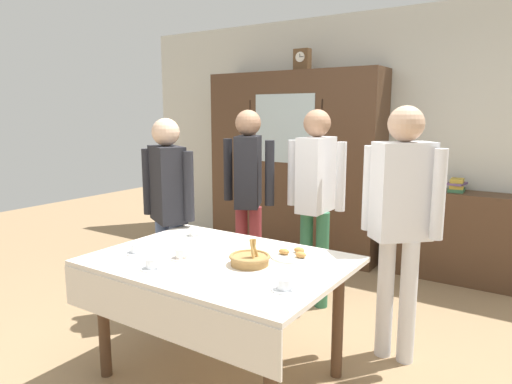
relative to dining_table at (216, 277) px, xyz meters
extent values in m
plane|color=#997A56|center=(0.00, 0.23, -0.66)|extent=(12.00, 12.00, 0.00)
cube|color=silver|center=(0.00, 2.88, 0.69)|extent=(6.40, 0.10, 2.70)
cylinder|color=#4C3321|center=(-0.61, -0.36, -0.29)|extent=(0.07, 0.07, 0.74)
cylinder|color=#4C3321|center=(0.61, -0.36, -0.29)|extent=(0.07, 0.07, 0.74)
cylinder|color=#4C3321|center=(-0.61, 0.43, -0.29)|extent=(0.07, 0.07, 0.74)
cylinder|color=#4C3321|center=(0.61, 0.43, -0.29)|extent=(0.07, 0.07, 0.74)
cube|color=silver|center=(0.00, 0.03, 0.09)|extent=(1.50, 1.07, 0.03)
cube|color=silver|center=(0.00, -0.50, -0.04)|extent=(1.50, 0.01, 0.24)
cube|color=#4C3321|center=(-0.90, 2.59, 0.38)|extent=(2.06, 0.45, 2.09)
cube|color=silver|center=(-0.90, 2.36, 0.80)|extent=(0.74, 0.01, 0.75)
cube|color=black|center=(-1.35, 2.36, 0.28)|extent=(0.01, 0.01, 1.67)
cube|color=black|center=(-0.45, 2.36, 0.28)|extent=(0.01, 0.01, 1.67)
cube|color=brown|center=(-0.81, 2.59, 1.55)|extent=(0.18, 0.10, 0.24)
cylinder|color=white|center=(-0.81, 2.54, 1.58)|extent=(0.11, 0.01, 0.11)
cube|color=black|center=(-0.81, 2.53, 1.59)|extent=(0.00, 0.00, 0.04)
cube|color=black|center=(-0.79, 2.53, 1.58)|extent=(0.05, 0.00, 0.00)
cube|color=#4C3321|center=(0.86, 2.64, -0.22)|extent=(1.17, 0.35, 0.88)
cube|color=#3D754C|center=(0.86, 2.64, 0.24)|extent=(0.14, 0.20, 0.03)
cube|color=#B29333|center=(0.86, 2.64, 0.27)|extent=(0.15, 0.21, 0.04)
cube|color=#664C7A|center=(0.86, 2.64, 0.30)|extent=(0.17, 0.23, 0.02)
cube|color=#B29333|center=(0.86, 2.64, 0.33)|extent=(0.13, 0.19, 0.04)
cylinder|color=white|center=(-0.46, 0.33, 0.11)|extent=(0.13, 0.13, 0.01)
cylinder|color=white|center=(-0.46, 0.33, 0.14)|extent=(0.08, 0.08, 0.05)
torus|color=white|center=(-0.42, 0.33, 0.15)|extent=(0.04, 0.01, 0.04)
cylinder|color=#47230F|center=(-0.46, 0.33, 0.16)|extent=(0.06, 0.06, 0.01)
cylinder|color=white|center=(-0.19, -0.09, 0.11)|extent=(0.13, 0.13, 0.01)
cylinder|color=white|center=(-0.19, -0.09, 0.14)|extent=(0.08, 0.08, 0.05)
torus|color=white|center=(-0.15, -0.09, 0.15)|extent=(0.04, 0.01, 0.04)
cylinder|color=white|center=(0.58, -0.18, 0.11)|extent=(0.13, 0.13, 0.01)
cylinder|color=white|center=(0.58, -0.18, 0.14)|extent=(0.08, 0.08, 0.05)
torus|color=white|center=(0.61, -0.18, 0.15)|extent=(0.04, 0.01, 0.04)
cylinder|color=#47230F|center=(0.58, -0.18, 0.16)|extent=(0.06, 0.06, 0.01)
cylinder|color=white|center=(-0.50, -0.17, 0.11)|extent=(0.13, 0.13, 0.01)
cylinder|color=white|center=(-0.50, -0.17, 0.14)|extent=(0.08, 0.08, 0.05)
torus|color=white|center=(-0.46, -0.17, 0.15)|extent=(0.04, 0.01, 0.04)
cylinder|color=white|center=(-0.20, -0.32, 0.11)|extent=(0.13, 0.13, 0.01)
cylinder|color=white|center=(-0.20, -0.32, 0.14)|extent=(0.08, 0.08, 0.05)
torus|color=white|center=(-0.16, -0.32, 0.15)|extent=(0.04, 0.01, 0.04)
cylinder|color=#9E7542|center=(0.22, 0.04, 0.13)|extent=(0.22, 0.22, 0.05)
torus|color=#9E7542|center=(0.22, 0.04, 0.16)|extent=(0.24, 0.24, 0.02)
cylinder|color=tan|center=(0.24, 0.03, 0.21)|extent=(0.04, 0.02, 0.12)
cylinder|color=tan|center=(0.25, 0.04, 0.21)|extent=(0.02, 0.02, 0.12)
cylinder|color=tan|center=(0.24, 0.06, 0.21)|extent=(0.04, 0.04, 0.12)
cylinder|color=white|center=(0.36, 0.31, 0.11)|extent=(0.28, 0.28, 0.01)
ellipsoid|color=#BC7F3D|center=(0.42, 0.29, 0.14)|extent=(0.07, 0.05, 0.04)
ellipsoid|color=#BC7F3D|center=(0.37, 0.37, 0.14)|extent=(0.07, 0.05, 0.04)
ellipsoid|color=#BC7F3D|center=(0.30, 0.29, 0.14)|extent=(0.07, 0.05, 0.04)
cube|color=silver|center=(-0.37, 0.08, 0.11)|extent=(0.10, 0.01, 0.00)
ellipsoid|color=silver|center=(-0.32, 0.08, 0.11)|extent=(0.03, 0.02, 0.01)
cube|color=silver|center=(-0.05, 0.08, 0.11)|extent=(0.10, 0.01, 0.00)
ellipsoid|color=silver|center=(0.01, 0.08, 0.11)|extent=(0.03, 0.02, 0.01)
cylinder|color=#933338|center=(-0.67, 1.22, -0.25)|extent=(0.11, 0.11, 0.82)
cylinder|color=#933338|center=(-0.52, 1.22, -0.25)|extent=(0.11, 0.11, 0.82)
cube|color=#232328|center=(-0.60, 1.22, 0.47)|extent=(0.34, 0.41, 0.62)
sphere|color=tan|center=(-0.60, 1.22, 0.89)|extent=(0.22, 0.22, 0.22)
cylinder|color=#232328|center=(-0.82, 1.22, 0.47)|extent=(0.08, 0.08, 0.55)
cylinder|color=#232328|center=(-0.38, 1.22, 0.47)|extent=(0.08, 0.08, 0.55)
cylinder|color=silver|center=(0.77, 0.85, -0.24)|extent=(0.11, 0.11, 0.83)
cylinder|color=silver|center=(0.92, 0.85, -0.24)|extent=(0.11, 0.11, 0.83)
cube|color=silver|center=(0.84, 0.85, 0.48)|extent=(0.40, 0.39, 0.62)
sphere|color=tan|center=(0.84, 0.85, 0.91)|extent=(0.23, 0.23, 0.23)
cylinder|color=silver|center=(0.62, 0.85, 0.48)|extent=(0.08, 0.08, 0.56)
cylinder|color=silver|center=(1.06, 0.85, 0.48)|extent=(0.08, 0.08, 0.56)
cylinder|color=#33704C|center=(-0.08, 1.33, -0.25)|extent=(0.11, 0.11, 0.82)
cylinder|color=#33704C|center=(0.07, 1.33, -0.25)|extent=(0.11, 0.11, 0.82)
cube|color=silver|center=(0.00, 1.33, 0.47)|extent=(0.20, 0.36, 0.62)
sphere|color=tan|center=(0.00, 1.33, 0.89)|extent=(0.22, 0.22, 0.22)
cylinder|color=silver|center=(-0.22, 1.33, 0.47)|extent=(0.08, 0.08, 0.56)
cylinder|color=silver|center=(0.22, 1.33, 0.47)|extent=(0.08, 0.08, 0.56)
cylinder|color=slate|center=(-0.96, 0.51, -0.27)|extent=(0.11, 0.11, 0.79)
cylinder|color=slate|center=(-0.81, 0.51, -0.27)|extent=(0.11, 0.11, 0.79)
cube|color=#232328|center=(-0.88, 0.51, 0.42)|extent=(0.41, 0.35, 0.59)
sphere|color=#DBB293|center=(-0.88, 0.51, 0.83)|extent=(0.21, 0.21, 0.21)
cylinder|color=#232328|center=(-1.10, 0.51, 0.42)|extent=(0.08, 0.08, 0.53)
cylinder|color=#232328|center=(-0.66, 0.51, 0.42)|extent=(0.08, 0.08, 0.53)
camera|label=1|loc=(1.64, -2.05, 0.98)|focal=32.07mm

